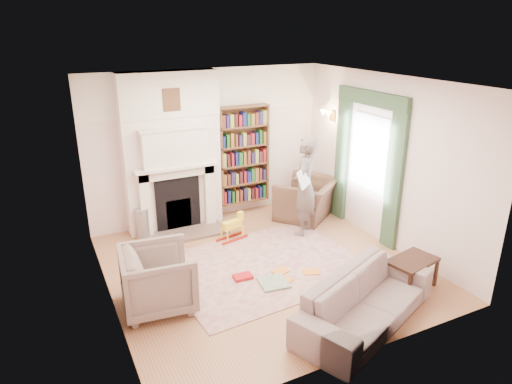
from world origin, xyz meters
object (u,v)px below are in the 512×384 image
man_reading (305,186)px  armchair_left (158,279)px  bookcase (243,155)px  sofa (366,300)px  rocking_horse (232,227)px  paraffin_heater (142,224)px  coffee_table (411,273)px  armchair_reading (307,199)px

man_reading → armchair_left: bearing=-19.5°
bookcase → sofa: (-0.14, -3.91, -0.86)m
armchair_left → rocking_horse: (1.65, 1.40, -0.18)m
sofa → bookcase: bearing=65.3°
paraffin_heater → coffee_table: bearing=-47.2°
armchair_left → rocking_horse: 2.17m
bookcase → armchair_reading: 1.48m
man_reading → coffee_table: man_reading is taller
coffee_table → rocking_horse: size_ratio=1.29×
armchair_left → armchair_reading: bearing=-57.0°
bookcase → sofa: 4.01m
bookcase → rocking_horse: size_ratio=3.42×
coffee_table → rocking_horse: bearing=111.6°
bookcase → rocking_horse: (-0.71, -1.05, -0.94)m
armchair_reading → coffee_table: armchair_reading is taller
sofa → man_reading: size_ratio=1.22×
man_reading → paraffin_heater: bearing=-62.2°
man_reading → rocking_horse: size_ratio=3.27×
armchair_left → sofa: bearing=-117.4°
armchair_left → man_reading: 3.13m
bookcase → armchair_left: size_ratio=2.01×
paraffin_heater → armchair_reading: bearing=-8.4°
bookcase → paraffin_heater: bearing=-171.9°
sofa → paraffin_heater: bearing=95.4°
armchair_left → coffee_table: size_ratio=1.31×
man_reading → rocking_horse: 1.44m
coffee_table → paraffin_heater: 4.45m
rocking_horse → paraffin_heater: bearing=137.5°
armchair_left → coffee_table: armchair_left is taller
bookcase → coffee_table: bookcase is taller
rocking_horse → sofa: bearing=-92.4°
sofa → man_reading: 2.71m
bookcase → armchair_left: 3.48m
sofa → coffee_table: (1.09, 0.35, -0.09)m
armchair_reading → man_reading: man_reading is taller
man_reading → armchair_reading: bearing=-167.1°
bookcase → armchair_reading: size_ratio=1.64×
sofa → coffee_table: bearing=-4.7°
armchair_reading → armchair_left: size_ratio=1.23×
armchair_left → bookcase: bearing=-37.8°
armchair_left → man_reading: (2.89, 1.10, 0.47)m
man_reading → coffee_table: 2.34m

